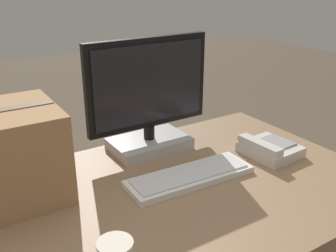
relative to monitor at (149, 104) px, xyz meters
name	(u,v)px	position (x,y,z in m)	size (l,w,h in m)	color
monitor	(149,104)	(0.00, 0.00, 0.00)	(0.51, 0.20, 0.45)	#B7B7B7
keyboard	(190,176)	(-0.01, -0.30, -0.18)	(0.46, 0.17, 0.03)	silver
desk_phone	(269,149)	(0.37, -0.30, -0.17)	(0.19, 0.21, 0.07)	beige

